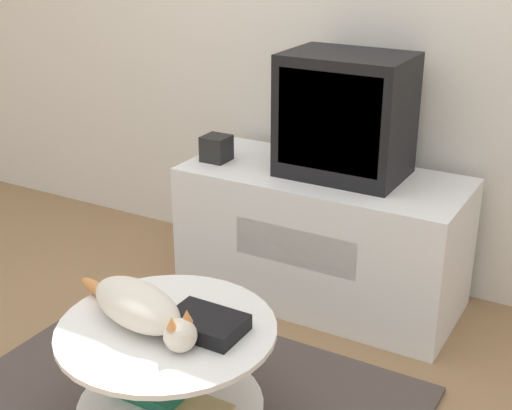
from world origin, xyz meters
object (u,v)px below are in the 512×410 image
at_px(speaker, 216,148).
at_px(dvd_box, 206,324).
at_px(tv, 346,116).
at_px(cat, 140,307).

xyz_separation_m(speaker, dvd_box, (0.60, -1.00, -0.20)).
bearing_deg(dvd_box, tv, 91.46).
bearing_deg(tv, speaker, -168.34).
distance_m(tv, dvd_box, 1.19).
bearing_deg(tv, cat, -98.18).
relative_size(speaker, dvd_box, 0.49).
distance_m(speaker, cat, 1.15).
bearing_deg(cat, tv, 97.66).
xyz_separation_m(dvd_box, cat, (-0.20, -0.07, 0.04)).
xyz_separation_m(tv, speaker, (-0.57, -0.12, -0.20)).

